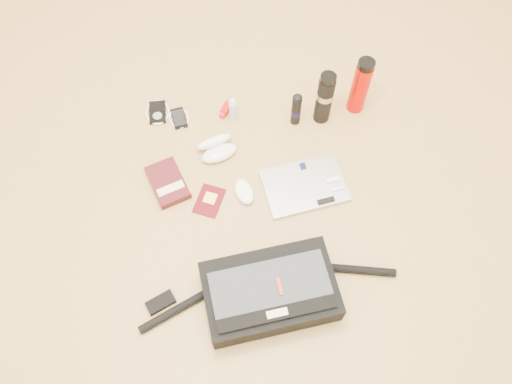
# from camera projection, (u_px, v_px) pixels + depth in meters

# --- Properties ---
(ground) EXTENTS (4.00, 4.00, 0.00)m
(ground) POSITION_uv_depth(u_px,v_px,m) (252.00, 212.00, 1.86)
(ground) COLOR #AD8548
(ground) RESTS_ON ground
(messenger_bag) EXTENTS (0.89, 0.35, 0.12)m
(messenger_bag) POSITION_uv_depth(u_px,v_px,m) (269.00, 292.00, 1.66)
(messenger_bag) COLOR black
(messenger_bag) RESTS_ON ground
(laptop) EXTENTS (0.35, 0.28, 0.03)m
(laptop) POSITION_uv_depth(u_px,v_px,m) (305.00, 186.00, 1.90)
(laptop) COLOR #AEAEB0
(laptop) RESTS_ON ground
(book) EXTENTS (0.19, 0.22, 0.03)m
(book) POSITION_uv_depth(u_px,v_px,m) (168.00, 183.00, 1.90)
(book) COLOR #400F13
(book) RESTS_ON ground
(passport) EXTENTS (0.13, 0.15, 0.01)m
(passport) POSITION_uv_depth(u_px,v_px,m) (209.00, 201.00, 1.88)
(passport) COLOR #48050C
(passport) RESTS_ON ground
(mouse) EXTENTS (0.10, 0.13, 0.04)m
(mouse) POSITION_uv_depth(u_px,v_px,m) (244.00, 192.00, 1.88)
(mouse) COLOR white
(mouse) RESTS_ON ground
(sunglasses_case) EXTENTS (0.18, 0.17, 0.08)m
(sunglasses_case) POSITION_uv_depth(u_px,v_px,m) (217.00, 148.00, 1.96)
(sunglasses_case) COLOR white
(sunglasses_case) RESTS_ON ground
(ipod) EXTENTS (0.11, 0.12, 0.01)m
(ipod) POSITION_uv_depth(u_px,v_px,m) (158.00, 112.00, 2.07)
(ipod) COLOR black
(ipod) RESTS_ON ground
(phone) EXTENTS (0.10, 0.11, 0.01)m
(phone) POSITION_uv_depth(u_px,v_px,m) (179.00, 118.00, 2.06)
(phone) COLOR black
(phone) RESTS_ON ground
(inhaler) EXTENTS (0.06, 0.10, 0.03)m
(inhaler) POSITION_uv_depth(u_px,v_px,m) (227.00, 108.00, 2.07)
(inhaler) COLOR #AB1005
(inhaler) RESTS_ON ground
(spray_bottle) EXTENTS (0.04, 0.04, 0.12)m
(spray_bottle) POSITION_uv_depth(u_px,v_px,m) (233.00, 110.00, 2.02)
(spray_bottle) COLOR #9DC1D7
(spray_bottle) RESTS_ON ground
(aerosol_can) EXTENTS (0.04, 0.04, 0.16)m
(aerosol_can) POSITION_uv_depth(u_px,v_px,m) (296.00, 109.00, 1.98)
(aerosol_can) COLOR black
(aerosol_can) RESTS_ON ground
(thermos_black) EXTENTS (0.08, 0.08, 0.25)m
(thermos_black) POSITION_uv_depth(u_px,v_px,m) (325.00, 98.00, 1.95)
(thermos_black) COLOR black
(thermos_black) RESTS_ON ground
(thermos_red) EXTENTS (0.09, 0.09, 0.27)m
(thermos_red) POSITION_uv_depth(u_px,v_px,m) (360.00, 86.00, 1.97)
(thermos_red) COLOR #B40600
(thermos_red) RESTS_ON ground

